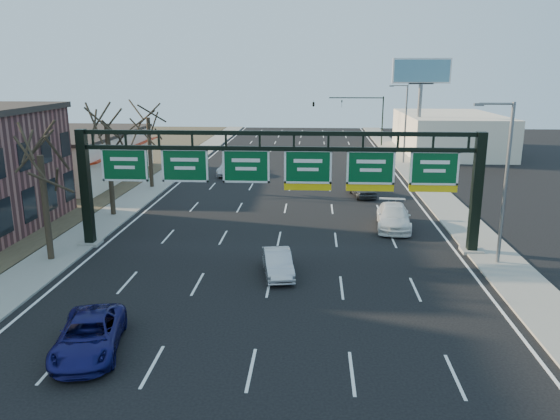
# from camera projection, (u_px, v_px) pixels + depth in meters

# --- Properties ---
(ground) EXTENTS (160.00, 160.00, 0.00)m
(ground) POSITION_uv_depth(u_px,v_px,m) (266.00, 302.00, 25.72)
(ground) COLOR black
(ground) RESTS_ON ground
(sidewalk_left) EXTENTS (3.00, 120.00, 0.12)m
(sidewalk_left) POSITION_uv_depth(u_px,v_px,m) (135.00, 199.00, 45.81)
(sidewalk_left) COLOR gray
(sidewalk_left) RESTS_ON ground
(sidewalk_right) EXTENTS (3.00, 120.00, 0.12)m
(sidewalk_right) POSITION_uv_depth(u_px,v_px,m) (444.00, 204.00, 44.26)
(sidewalk_right) COLOR gray
(sidewalk_right) RESTS_ON ground
(lane_markings) EXTENTS (21.60, 120.00, 0.01)m
(lane_markings) POSITION_uv_depth(u_px,v_px,m) (287.00, 202.00, 45.05)
(lane_markings) COLOR white
(lane_markings) RESTS_ON ground
(sign_gantry) EXTENTS (24.60, 1.20, 7.20)m
(sign_gantry) POSITION_uv_depth(u_px,v_px,m) (280.00, 174.00, 32.29)
(sign_gantry) COLOR black
(sign_gantry) RESTS_ON ground
(cream_strip) EXTENTS (10.90, 18.40, 4.70)m
(cream_strip) POSITION_uv_depth(u_px,v_px,m) (77.00, 155.00, 54.46)
(cream_strip) COLOR beige
(cream_strip) RESTS_ON ground
(building_right_distant) EXTENTS (12.00, 20.00, 5.00)m
(building_right_distant) POSITION_uv_depth(u_px,v_px,m) (449.00, 133.00, 72.21)
(building_right_distant) COLOR beige
(building_right_distant) RESTS_ON ground
(tree_gantry) EXTENTS (3.60, 3.60, 8.48)m
(tree_gantry) POSITION_uv_depth(u_px,v_px,m) (38.00, 137.00, 29.56)
(tree_gantry) COLOR #30251B
(tree_gantry) RESTS_ON sidewalk_left
(tree_mid) EXTENTS (3.60, 3.60, 9.24)m
(tree_mid) POSITION_uv_depth(u_px,v_px,m) (105.00, 110.00, 39.04)
(tree_mid) COLOR #30251B
(tree_mid) RESTS_ON sidewalk_left
(tree_far) EXTENTS (3.60, 3.60, 8.86)m
(tree_far) POSITION_uv_depth(u_px,v_px,m) (147.00, 106.00, 48.80)
(tree_far) COLOR #30251B
(tree_far) RESTS_ON sidewalk_left
(streetlight_near) EXTENTS (2.15, 0.22, 9.00)m
(streetlight_near) POSITION_uv_depth(u_px,v_px,m) (504.00, 175.00, 29.50)
(streetlight_near) COLOR slate
(streetlight_near) RESTS_ON sidewalk_right
(streetlight_far) EXTENTS (2.15, 0.22, 9.00)m
(streetlight_far) POSITION_uv_depth(u_px,v_px,m) (405.00, 120.00, 62.36)
(streetlight_far) COLOR slate
(streetlight_far) RESTS_ON sidewalk_right
(billboard_right) EXTENTS (7.00, 0.50, 12.00)m
(billboard_right) POSITION_uv_depth(u_px,v_px,m) (421.00, 83.00, 66.03)
(billboard_right) COLOR slate
(billboard_right) RESTS_ON ground
(traffic_signal_mast) EXTENTS (10.16, 0.54, 7.00)m
(traffic_signal_mast) POSITION_uv_depth(u_px,v_px,m) (340.00, 107.00, 77.17)
(traffic_signal_mast) COLOR black
(traffic_signal_mast) RESTS_ON ground
(car_blue_suv) EXTENTS (3.25, 5.35, 1.39)m
(car_blue_suv) POSITION_uv_depth(u_px,v_px,m) (89.00, 335.00, 21.01)
(car_blue_suv) COLOR #131353
(car_blue_suv) RESTS_ON ground
(car_silver_sedan) EXTENTS (2.07, 4.20, 1.32)m
(car_silver_sedan) POSITION_uv_depth(u_px,v_px,m) (278.00, 263.00, 28.98)
(car_silver_sedan) COLOR #B0AFB4
(car_silver_sedan) RESTS_ON ground
(car_white_wagon) EXTENTS (2.69, 5.64, 1.59)m
(car_white_wagon) POSITION_uv_depth(u_px,v_px,m) (394.00, 217.00, 37.61)
(car_white_wagon) COLOR white
(car_white_wagon) RESTS_ON ground
(car_grey_far) EXTENTS (2.44, 4.53, 1.47)m
(car_grey_far) POSITION_uv_depth(u_px,v_px,m) (362.00, 188.00, 47.19)
(car_grey_far) COLOR #3E4143
(car_grey_far) RESTS_ON ground
(car_silver_distant) EXTENTS (2.36, 4.65, 1.46)m
(car_silver_distant) POSITION_uv_depth(u_px,v_px,m) (230.00, 168.00, 56.45)
(car_silver_distant) COLOR #A0A1A5
(car_silver_distant) RESTS_ON ground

